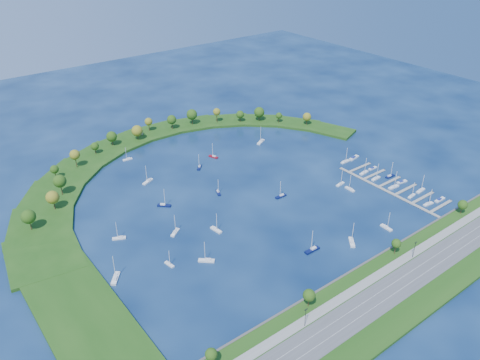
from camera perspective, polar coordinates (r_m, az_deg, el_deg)
ground at (r=321.46m, az=-0.17°, el=-1.24°), size 700.00×700.00×0.00m
south_shoreline at (r=252.92m, az=17.32°, el=-12.37°), size 420.00×43.10×11.60m
breakwater at (r=336.98m, az=-11.52°, el=-0.14°), size 286.74×247.64×2.00m
breakwater_trees at (r=376.12m, az=-9.80°, el=4.89°), size 244.60×93.30×14.48m
harbor_tower at (r=404.66m, az=-11.65°, el=5.59°), size 2.60×2.60×4.64m
dock_system at (r=340.26m, az=17.78°, el=-0.85°), size 24.28×82.00×1.60m
moored_boat_0 at (r=256.53m, az=-14.60°, el=-11.21°), size 8.18×9.35×14.34m
moored_boat_1 at (r=279.54m, az=13.16°, el=-7.17°), size 7.75×8.55×13.29m
moored_boat_2 at (r=370.18m, az=-13.24°, el=2.47°), size 7.28×2.59×10.49m
moored_boat_3 at (r=314.78m, az=4.88°, el=-1.89°), size 8.22×2.40×12.05m
moored_boat_4 at (r=329.99m, az=12.96°, el=-1.01°), size 2.41×7.64×11.11m
moored_boat_5 at (r=350.07m, az=-4.86°, el=1.56°), size 6.97×7.07×11.40m
moored_boat_6 at (r=282.51m, az=-7.73°, el=-6.15°), size 8.01×6.62×12.05m
moored_boat_7 at (r=388.44m, az=2.50°, el=4.61°), size 9.86×6.80×14.23m
moored_boat_8 at (r=334.58m, az=11.85°, el=-0.43°), size 7.60×3.05×10.86m
moored_boat_9 at (r=282.49m, az=-2.87°, el=-5.88°), size 3.29×8.48×12.14m
moored_boat_10 at (r=307.93m, az=-9.03°, el=-2.95°), size 7.95×7.81×12.80m
moored_boat_11 at (r=284.16m, az=-14.18°, el=-6.66°), size 7.83×5.23×11.25m
moored_boat_12 at (r=260.01m, az=-8.42°, el=-9.83°), size 2.87×6.76×9.63m
moored_boat_13 at (r=296.85m, az=17.02°, el=-5.38°), size 2.57×7.99×11.60m
moored_boat_14 at (r=269.66m, az=8.59°, el=-8.17°), size 9.46×2.77×13.85m
moored_boat_15 at (r=336.50m, az=-10.90°, el=-0.12°), size 9.27×6.05×13.28m
moored_boat_16 at (r=318.19m, az=-2.61°, el=-1.44°), size 4.55×7.58×10.78m
moored_boat_17 at (r=364.65m, az=-3.18°, el=2.83°), size 4.59×8.15×11.55m
moored_boat_18 at (r=260.22m, az=-4.00°, el=-9.47°), size 8.10×7.64×12.80m
docked_boat_0 at (r=328.50m, az=21.50°, el=-2.62°), size 7.81×3.02×11.20m
docked_boat_1 at (r=336.10m, az=22.68°, el=-2.17°), size 8.62×2.48×1.75m
docked_boat_2 at (r=333.71m, az=19.76°, el=-1.75°), size 7.33×2.98×10.47m
docked_boat_3 at (r=341.88m, az=20.70°, el=-1.14°), size 8.45×3.16×12.13m
docked_boat_4 at (r=340.16m, az=17.81°, el=-0.76°), size 8.66×2.97×12.51m
docked_boat_5 at (r=348.60m, az=18.69°, el=-0.20°), size 8.42×3.60×1.66m
docked_boat_6 at (r=347.42m, az=15.87°, el=0.22°), size 8.22×2.80×11.88m
docked_boat_7 at (r=353.20m, az=17.42°, el=0.47°), size 7.89×2.49×11.49m
docked_boat_8 at (r=352.83m, az=14.54°, el=0.89°), size 8.42×3.20×12.08m
docked_boat_9 at (r=360.94m, az=15.50°, el=1.37°), size 7.52×2.14×1.53m
docked_boat_10 at (r=365.33m, az=12.41°, el=2.19°), size 7.96×2.35×11.65m
docked_boat_11 at (r=372.49m, az=13.40°, el=2.60°), size 10.14×4.29×2.00m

